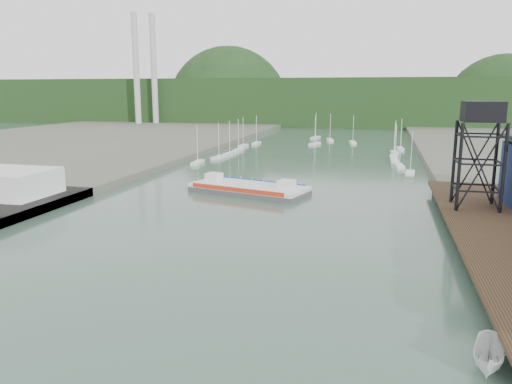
% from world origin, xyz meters
% --- Properties ---
extents(east_pier, '(14.00, 70.00, 2.45)m').
position_xyz_m(east_pier, '(37.00, 45.00, 1.90)').
color(east_pier, black).
rests_on(east_pier, ground).
extents(lift_tower, '(6.50, 6.50, 16.00)m').
position_xyz_m(lift_tower, '(35.00, 58.00, 15.65)').
color(lift_tower, black).
rests_on(lift_tower, east_pier).
extents(marina_sailboats, '(57.71, 92.65, 0.90)m').
position_xyz_m(marina_sailboats, '(0.08, 138.46, 0.35)').
color(marina_sailboats, silver).
rests_on(marina_sailboats, ground).
extents(smokestacks, '(11.20, 8.20, 60.00)m').
position_xyz_m(smokestacks, '(-106.00, 232.50, 30.00)').
color(smokestacks, '#ACADA7').
rests_on(smokestacks, ground).
extents(distant_hills, '(500.00, 120.00, 80.00)m').
position_xyz_m(distant_hills, '(-3.98, 301.35, 10.38)').
color(distant_hills, black).
rests_on(distant_hills, ground).
extents(chain_ferry, '(24.43, 14.96, 3.29)m').
position_xyz_m(chain_ferry, '(-3.96, 69.76, 0.94)').
color(chain_ferry, '#454447').
rests_on(chain_ferry, ground).
extents(motorboat, '(3.29, 5.87, 2.14)m').
position_xyz_m(motorboat, '(29.07, 13.38, 1.07)').
color(motorboat, silver).
rests_on(motorboat, ground).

